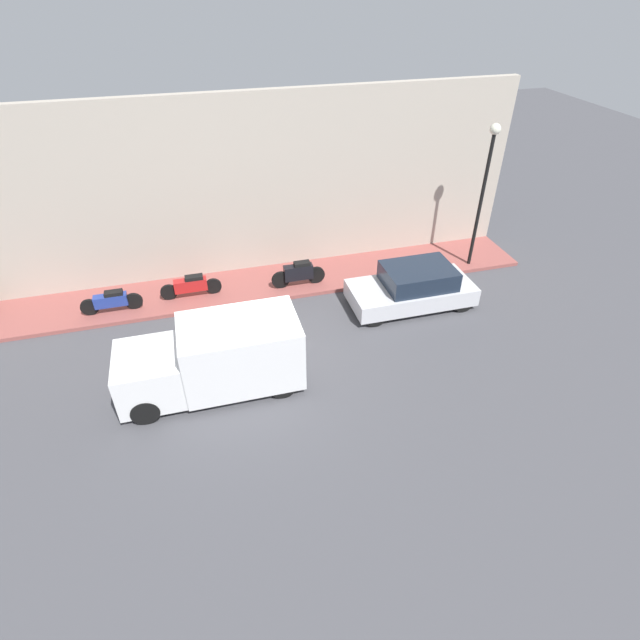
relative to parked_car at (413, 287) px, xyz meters
name	(u,v)px	position (x,y,z in m)	size (l,w,h in m)	color
ground_plane	(267,373)	(-2.04, 5.10, -0.64)	(60.00, 60.00, 0.00)	#47474C
sidewalk	(244,286)	(2.39, 5.10, -0.58)	(2.21, 19.75, 0.13)	#934C47
building_facade	(230,190)	(3.65, 5.10, 2.35)	(0.30, 19.75, 5.97)	#B2A899
parked_car	(413,287)	(0.00, 0.00, 0.00)	(1.79, 3.92, 1.34)	silver
delivery_van	(214,358)	(-2.23, 6.44, 0.33)	(1.83, 4.53, 1.90)	white
motorcycle_red	(191,285)	(2.15, 6.79, -0.11)	(0.30, 1.95, 0.74)	#B21E1E
motorcycle_black	(299,273)	(1.90, 3.28, -0.05)	(0.30, 1.82, 0.87)	black
motorcycle_blue	(111,301)	(1.91, 9.23, -0.12)	(0.30, 1.84, 0.72)	navy
streetlamp	(486,176)	(1.72, -3.01, 2.71)	(0.34, 0.34, 4.89)	black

